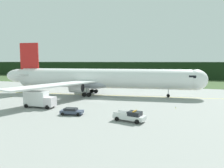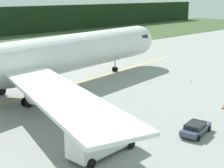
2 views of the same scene
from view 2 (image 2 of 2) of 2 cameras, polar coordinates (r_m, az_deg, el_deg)
ground at (r=47.51m, az=-5.18°, el=-2.89°), size 320.00×320.00×0.00m
taxiway_centerline_main at (r=51.86m, az=-12.56°, el=-1.70°), size 81.61×10.63×0.01m
airliner at (r=50.36m, az=-13.40°, el=3.57°), size 62.17×53.55×16.00m
catering_truck at (r=31.61m, az=-1.82°, el=-8.26°), size 7.05×2.90×3.77m
staff_car at (r=37.42m, az=13.37°, el=-6.94°), size 4.55×2.57×1.30m
apron_cone at (r=46.65m, az=17.72°, el=-3.39°), size 0.61×0.61×0.76m
taxiway_edge_light_east at (r=58.86m, az=12.69°, el=0.43°), size 0.12×0.12×0.42m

